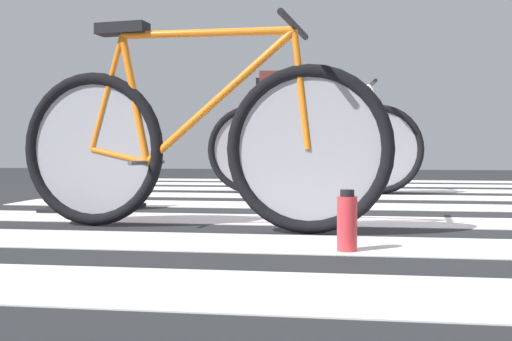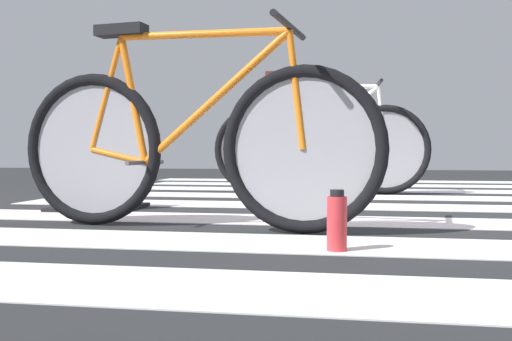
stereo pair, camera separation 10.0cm
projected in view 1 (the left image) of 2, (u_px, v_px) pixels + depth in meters
The scene contains 7 objects.
ground at pixel (425, 208), 3.68m from camera, with size 18.00×14.00×0.02m.
crosswalk_markings at pixel (422, 207), 3.60m from camera, with size 5.39×6.52×0.00m.
bicycle_1_of_2 at pixel (194, 143), 2.59m from camera, with size 1.73×0.52×0.93m.
bicycle_2_of_2 at pixel (314, 146), 4.70m from camera, with size 1.74×0.52×0.93m.
cyclist_2_of_2 at pixel (275, 116), 4.72m from camera, with size 0.33×0.42×0.97m.
water_bottle at pixel (347, 222), 2.03m from camera, with size 0.07×0.07×0.22m.
traffic_cone at pixel (94, 166), 3.45m from camera, with size 0.48×0.48×0.54m.
Camera 1 is at (-0.55, -3.78, 0.37)m, focal length 41.05 mm.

